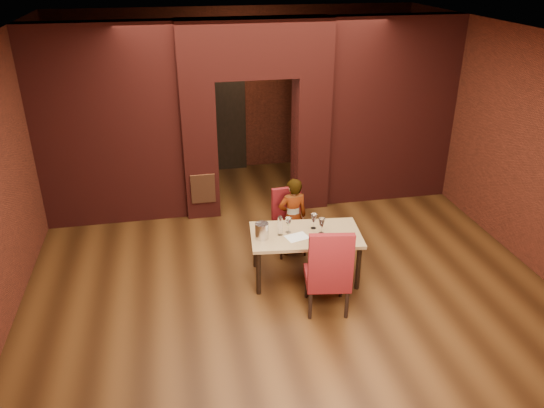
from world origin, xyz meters
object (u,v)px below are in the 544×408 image
(person_seated, at_px, (293,217))
(dining_table, at_px, (305,256))
(chair_far, at_px, (290,223))
(wine_glass_c, at_px, (321,226))
(wine_glass_b, at_px, (314,221))
(potted_plant, at_px, (329,232))
(wine_bucket, at_px, (262,231))
(water_bottle, at_px, (280,225))
(chair_near, at_px, (328,268))
(wine_glass_a, at_px, (288,225))

(person_seated, bearing_deg, dining_table, 85.85)
(dining_table, xyz_separation_m, chair_far, (-0.05, 0.73, 0.14))
(person_seated, distance_m, wine_glass_c, 0.77)
(person_seated, relative_size, wine_glass_c, 5.40)
(wine_glass_b, xyz_separation_m, wine_glass_c, (0.06, -0.17, 0.00))
(chair_far, distance_m, wine_glass_b, 0.71)
(potted_plant, bearing_deg, wine_bucket, -144.27)
(wine_glass_c, relative_size, water_bottle, 0.80)
(wine_glass_c, bearing_deg, dining_table, 168.62)
(wine_bucket, bearing_deg, wine_glass_c, -2.06)
(wine_glass_c, bearing_deg, water_bottle, 172.25)
(wine_bucket, bearing_deg, wine_glass_b, 10.45)
(chair_near, bearing_deg, potted_plant, -98.76)
(person_seated, distance_m, potted_plant, 0.77)
(wine_glass_a, bearing_deg, potted_plant, 43.24)
(wine_glass_a, distance_m, potted_plant, 1.28)
(person_seated, bearing_deg, wine_glass_a, 65.37)
(person_seated, height_order, water_bottle, person_seated)
(dining_table, bearing_deg, wine_bucket, -172.69)
(dining_table, height_order, wine_glass_b, wine_glass_b)
(wine_glass_a, height_order, wine_bucket, wine_bucket)
(dining_table, bearing_deg, wine_glass_a, 166.69)
(dining_table, distance_m, wine_glass_a, 0.51)
(wine_glass_c, xyz_separation_m, wine_bucket, (-0.80, 0.03, -0.00))
(dining_table, xyz_separation_m, wine_glass_b, (0.14, 0.12, 0.45))
(wine_glass_b, xyz_separation_m, wine_bucket, (-0.74, -0.14, 0.00))
(dining_table, bearing_deg, wine_glass_c, -5.22)
(person_seated, relative_size, water_bottle, 4.32)
(potted_plant, bearing_deg, chair_near, -108.00)
(chair_near, bearing_deg, wine_bucket, -36.61)
(chair_near, distance_m, water_bottle, 0.91)
(wine_glass_c, distance_m, water_bottle, 0.55)
(chair_far, height_order, wine_glass_a, chair_far)
(wine_bucket, distance_m, potted_plant, 1.60)
(wine_glass_a, xyz_separation_m, potted_plant, (0.83, 0.78, -0.60))
(dining_table, relative_size, wine_glass_a, 6.75)
(water_bottle, bearing_deg, chair_far, 66.84)
(person_seated, relative_size, wine_glass_b, 5.61)
(chair_far, distance_m, wine_bucket, 0.98)
(wine_glass_a, xyz_separation_m, wine_glass_c, (0.42, -0.12, 0.00))
(dining_table, distance_m, wine_glass_b, 0.49)
(wine_glass_a, bearing_deg, wine_bucket, -166.63)
(dining_table, xyz_separation_m, potted_plant, (0.61, 0.86, -0.15))
(dining_table, bearing_deg, chair_near, -76.62)
(wine_glass_a, bearing_deg, dining_table, -19.48)
(chair_near, xyz_separation_m, wine_glass_a, (-0.31, 0.80, 0.21))
(wine_glass_b, bearing_deg, potted_plant, 57.60)
(wine_glass_b, relative_size, wine_bucket, 0.99)
(wine_glass_a, height_order, potted_plant, wine_glass_a)
(chair_near, relative_size, potted_plant, 2.99)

